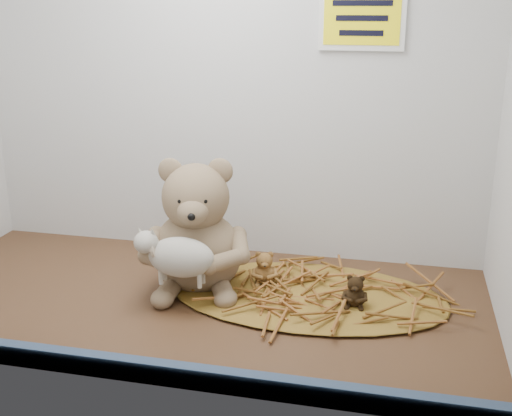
% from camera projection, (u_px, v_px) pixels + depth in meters
% --- Properties ---
extents(alcove_shell, '(1.20, 0.60, 0.90)m').
position_uv_depth(alcove_shell, '(197.00, 73.00, 1.25)').
color(alcove_shell, '#3E2515').
rests_on(alcove_shell, ground).
extents(front_rail, '(1.19, 0.02, 0.04)m').
position_uv_depth(front_rail, '(133.00, 368.00, 1.04)').
color(front_rail, '#31445F').
rests_on(front_rail, shelf_floor).
extents(straw_bed, '(0.58, 0.33, 0.01)m').
position_uv_depth(straw_bed, '(308.00, 295.00, 1.32)').
color(straw_bed, brown).
rests_on(straw_bed, shelf_floor).
extents(main_teddy, '(0.27, 0.28, 0.28)m').
position_uv_depth(main_teddy, '(197.00, 225.00, 1.33)').
color(main_teddy, '#94795B').
rests_on(main_teddy, shelf_floor).
extents(toy_lamb, '(0.17, 0.11, 0.11)m').
position_uv_depth(toy_lamb, '(181.00, 257.00, 1.25)').
color(toy_lamb, '#B9B2A6').
rests_on(toy_lamb, main_teddy).
extents(mini_teddy_tan, '(0.07, 0.07, 0.07)m').
position_uv_depth(mini_teddy_tan, '(264.00, 266.00, 1.36)').
color(mini_teddy_tan, olive).
rests_on(mini_teddy_tan, straw_bed).
extents(mini_teddy_brown, '(0.05, 0.06, 0.06)m').
position_uv_depth(mini_teddy_brown, '(355.00, 289.00, 1.26)').
color(mini_teddy_brown, black).
rests_on(mini_teddy_brown, straw_bed).
extents(wall_sign, '(0.16, 0.01, 0.11)m').
position_uv_depth(wall_sign, '(362.00, 18.00, 1.35)').
color(wall_sign, yellow).
rests_on(wall_sign, back_wall).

